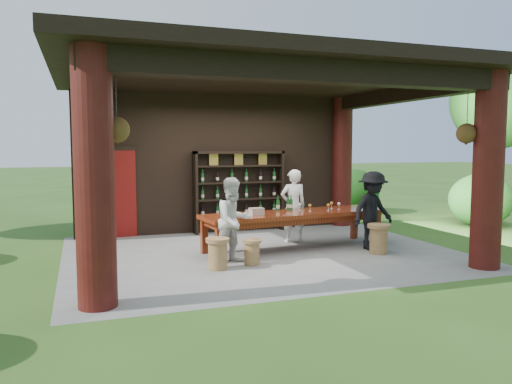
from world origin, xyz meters
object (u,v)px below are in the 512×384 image
object	(u,v)px
host	(293,206)
guest_woman	(234,221)
tasting_table	(294,217)
stool_near_left	(252,251)
stool_near_right	(379,238)
napkin_basket	(256,212)
wine_shelf	(239,191)
guest_man	(373,211)
stool_far_left	(218,253)

from	to	relation	value
host	guest_woman	bearing A→B (deg)	42.80
tasting_table	stool_near_left	bearing A→B (deg)	-141.04
stool_near_right	host	size ratio (longest dim) A/B	0.36
guest_woman	stool_near_left	bearing A→B (deg)	-61.36
napkin_basket	host	bearing A→B (deg)	37.53
guest_woman	napkin_basket	size ratio (longest dim) A/B	5.84
wine_shelf	tasting_table	distance (m)	2.39
guest_man	host	bearing A→B (deg)	118.76
wine_shelf	guest_man	world-z (taller)	wine_shelf
guest_man	stool_near_left	bearing A→B (deg)	175.01
tasting_table	napkin_basket	size ratio (longest dim) A/B	14.98
stool_near_left	napkin_basket	world-z (taller)	napkin_basket
guest_woman	guest_man	world-z (taller)	guest_man
guest_man	napkin_basket	bearing A→B (deg)	156.71
stool_near_left	stool_near_right	size ratio (longest dim) A/B	0.78
napkin_basket	guest_woman	bearing A→B (deg)	-137.54
tasting_table	stool_far_left	xyz separation A→B (m)	(-1.90, -1.13, -0.36)
wine_shelf	stool_far_left	xyz separation A→B (m)	(-1.48, -3.45, -0.70)
wine_shelf	host	size ratio (longest dim) A/B	1.41
wine_shelf	guest_man	bearing A→B (deg)	-57.04
guest_woman	napkin_basket	xyz separation A→B (m)	(0.63, 0.58, 0.06)
stool_far_left	tasting_table	bearing A→B (deg)	30.66
stool_near_left	guest_woman	size ratio (longest dim) A/B	0.29
host	guest_woman	distance (m)	2.31
stool_far_left	napkin_basket	xyz separation A→B (m)	(1.02, 0.93, 0.54)
wine_shelf	stool_far_left	distance (m)	3.82
guest_woman	guest_man	xyz separation A→B (m)	(2.97, 0.20, 0.03)
stool_near_right	stool_far_left	size ratio (longest dim) A/B	1.08
stool_near_right	stool_far_left	world-z (taller)	stool_near_right
guest_woman	napkin_basket	world-z (taller)	guest_woman
stool_near_right	guest_man	bearing A→B (deg)	75.09
stool_far_left	guest_man	world-z (taller)	guest_man
host	guest_woman	world-z (taller)	host
tasting_table	stool_near_left	size ratio (longest dim) A/B	8.75
stool_near_right	napkin_basket	bearing A→B (deg)	161.38
wine_shelf	host	bearing A→B (deg)	-66.78
wine_shelf	stool_near_right	world-z (taller)	wine_shelf
wine_shelf	stool_near_right	distance (m)	3.79
stool_near_left	host	world-z (taller)	host
tasting_table	guest_man	world-z (taller)	guest_man
stool_near_right	tasting_table	bearing A→B (deg)	144.89
tasting_table	napkin_basket	bearing A→B (deg)	-167.24
tasting_table	stool_near_left	xyz separation A→B (m)	(-1.25, -1.01, -0.40)
wine_shelf	stool_near_left	world-z (taller)	wine_shelf
guest_man	napkin_basket	size ratio (longest dim) A/B	6.03
guest_woman	guest_man	bearing A→B (deg)	-14.71
wine_shelf	stool_far_left	world-z (taller)	wine_shelf
tasting_table	stool_near_left	distance (m)	1.66
tasting_table	stool_far_left	size ratio (longest dim) A/B	7.37
guest_woman	napkin_basket	bearing A→B (deg)	23.80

